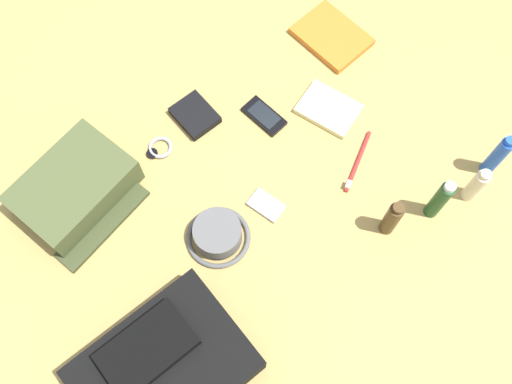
{
  "coord_description": "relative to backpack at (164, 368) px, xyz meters",
  "views": [
    {
      "loc": [
        0.34,
        0.39,
        1.3
      ],
      "look_at": [
        0.0,
        0.0,
        0.04
      ],
      "focal_mm": 39.97,
      "sensor_mm": 36.0,
      "label": 1
    }
  ],
  "objects": [
    {
      "name": "toiletry_pouch",
      "position": [
        -0.09,
        -0.47,
        -0.01
      ],
      "size": [
        0.3,
        0.27,
        0.09
      ],
      "color": "#47512D",
      "rests_on": "ground_plane"
    },
    {
      "name": "shampoo_bottle",
      "position": [
        -0.71,
        0.12,
        0.02
      ],
      "size": [
        0.03,
        0.03,
        0.16
      ],
      "color": "#19471E",
      "rests_on": "ground_plane"
    },
    {
      "name": "bucket_hat",
      "position": [
        -0.28,
        -0.16,
        -0.03
      ],
      "size": [
        0.15,
        0.15,
        0.06
      ],
      "color": "#5A5A5A",
      "rests_on": "ground_plane"
    },
    {
      "name": "toothbrush",
      "position": [
        -0.66,
        -0.08,
        -0.05
      ],
      "size": [
        0.16,
        0.09,
        0.02
      ],
      "color": "red",
      "rests_on": "ground_plane"
    },
    {
      "name": "wristwatch",
      "position": [
        -0.31,
        -0.44,
        -0.05
      ],
      "size": [
        0.07,
        0.06,
        0.01
      ],
      "color": "#99999E",
      "rests_on": "ground_plane"
    },
    {
      "name": "wallet",
      "position": [
        -0.44,
        -0.45,
        -0.04
      ],
      "size": [
        0.09,
        0.11,
        0.02
      ],
      "primitive_type": "cube",
      "rotation": [
        0.0,
        0.0,
        -0.01
      ],
      "color": "black",
      "rests_on": "ground_plane"
    },
    {
      "name": "notepad",
      "position": [
        -0.72,
        -0.24,
        -0.05
      ],
      "size": [
        0.15,
        0.17,
        0.02
      ],
      "primitive_type": "cube",
      "rotation": [
        0.0,
        0.0,
        0.28
      ],
      "color": "beige",
      "rests_on": "ground_plane"
    },
    {
      "name": "lotion_bottle",
      "position": [
        -0.81,
        0.15,
        0.01
      ],
      "size": [
        0.03,
        0.03,
        0.13
      ],
      "color": "beige",
      "rests_on": "ground_plane"
    },
    {
      "name": "ground_plane",
      "position": [
        -0.41,
        -0.18,
        -0.07
      ],
      "size": [
        2.64,
        2.02,
        0.02
      ],
      "primitive_type": "cube",
      "color": "#A88D4D",
      "rests_on": "ground"
    },
    {
      "name": "deodorant_spray",
      "position": [
        -0.9,
        0.14,
        0.02
      ],
      "size": [
        0.03,
        0.03,
        0.16
      ],
      "color": "blue",
      "rests_on": "ground_plane"
    },
    {
      "name": "media_player",
      "position": [
        -0.42,
        -0.15,
        -0.05
      ],
      "size": [
        0.07,
        0.09,
        0.01
      ],
      "color": "#B7B7BC",
      "rests_on": "ground_plane"
    },
    {
      "name": "cell_phone",
      "position": [
        -0.57,
        -0.34,
        -0.05
      ],
      "size": [
        0.07,
        0.12,
        0.01
      ],
      "color": "black",
      "rests_on": "ground_plane"
    },
    {
      "name": "cologne_bottle",
      "position": [
        -0.6,
        0.08,
        0.01
      ],
      "size": [
        0.04,
        0.04,
        0.14
      ],
      "color": "#473319",
      "rests_on": "ground_plane"
    },
    {
      "name": "backpack",
      "position": [
        0.0,
        0.0,
        0.0
      ],
      "size": [
        0.35,
        0.26,
        0.13
      ],
      "color": "black",
      "rests_on": "ground_plane"
    },
    {
      "name": "paperback_novel",
      "position": [
        -0.88,
        -0.41,
        -0.05
      ],
      "size": [
        0.15,
        0.2,
        0.02
      ],
      "color": "orange",
      "rests_on": "ground_plane"
    }
  ]
}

